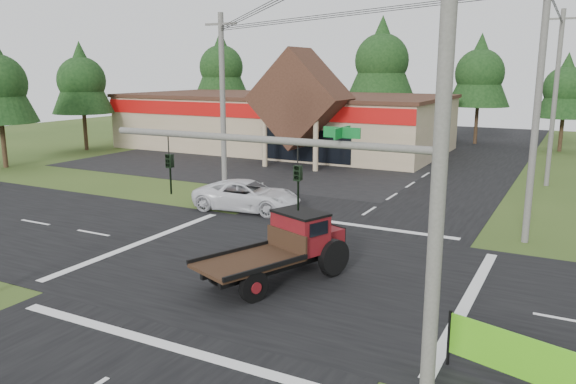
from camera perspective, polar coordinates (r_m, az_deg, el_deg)
The scene contains 19 objects.
ground at distance 21.88m, azimuth -0.72°, elevation -7.71°, with size 120.00×120.00×0.00m, color #31491A.
road_ns at distance 21.87m, azimuth -0.72°, elevation -7.69°, with size 12.00×120.00×0.02m, color black.
road_ew at distance 21.87m, azimuth -0.72°, elevation -7.68°, with size 120.00×12.00×0.02m, color black.
parking_apron at distance 44.68m, azimuth -4.87°, elevation 2.64°, with size 28.00×14.00×0.02m, color black.
cvs_building at distance 54.24m, azimuth -0.39°, elevation 7.33°, with size 30.40×18.20×9.19m.
traffic_signal_mast at distance 11.70m, azimuth 6.75°, elevation -2.98°, with size 8.12×0.24×7.00m.
utility_pole_nr at distance 10.96m, azimuth 15.13°, elevation 2.14°, with size 2.00×0.30×11.00m.
utility_pole_nw at distance 31.64m, azimuth -6.63°, elevation 8.42°, with size 2.00×0.30×10.50m.
utility_pole_ne at distance 26.16m, azimuth 23.98°, elevation 7.76°, with size 2.00×0.30×11.50m.
utility_pole_n at distance 40.13m, azimuth 25.48°, elevation 8.64°, with size 2.00×0.30×11.20m.
tree_row_a at distance 70.40m, azimuth -6.81°, elevation 12.69°, with size 6.72×6.72×12.12m.
tree_row_b at distance 67.06m, azimuth 1.43°, elevation 11.64°, with size 5.60×5.60×10.10m.
tree_row_c at distance 62.30m, azimuth 9.51°, elevation 13.29°, with size 7.28×7.28×13.13m.
tree_row_d at distance 60.85m, azimuth 18.92°, elevation 11.56°, with size 6.16×6.16×11.11m.
tree_row_e at distance 58.10m, azimuth 26.40°, elevation 9.62°, with size 5.04×5.04×9.09m.
tree_side_w at distance 56.55m, azimuth -20.26°, elevation 10.78°, with size 5.60×5.60×10.10m.
antique_flatbed_truck at distance 20.13m, azimuth -1.26°, elevation -5.82°, with size 2.25×5.88×2.46m, color #600D15, non-canonical shape.
roadside_banner at distance 14.69m, azimuth 23.79°, elevation -16.09°, with size 4.45×0.13×1.52m, color #52B117, non-canonical shape.
white_pickup at distance 30.53m, azimuth -4.14°, elevation -0.36°, with size 2.68×5.82×1.62m, color silver.
Camera 1 is at (9.83, -18.05, 7.50)m, focal length 35.00 mm.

